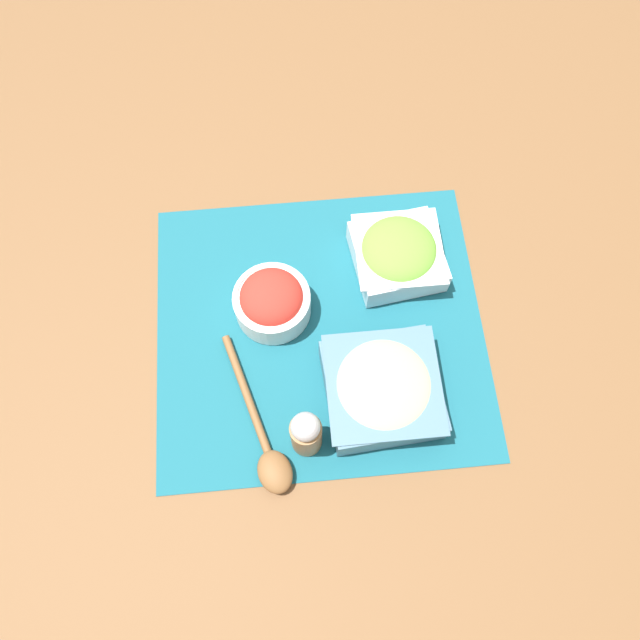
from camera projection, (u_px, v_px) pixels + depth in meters
name	position (u px, v px, depth m)	size (l,w,h in m)	color
ground_plane	(320.00, 328.00, 0.97)	(3.00, 3.00, 0.00)	brown
placemat	(320.00, 328.00, 0.97)	(0.50, 0.46, 0.00)	#195B6B
tomato_bowl	(272.00, 301.00, 0.94)	(0.12, 0.12, 0.08)	white
lettuce_bowl	(398.00, 253.00, 0.98)	(0.15, 0.15, 0.07)	white
cucumber_bowl	(382.00, 388.00, 0.89)	(0.17, 0.17, 0.07)	slate
wooden_spoon	(267.00, 451.00, 0.88)	(0.10, 0.25, 0.03)	brown
pepper_shaker	(306.00, 433.00, 0.85)	(0.04, 0.04, 0.11)	olive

